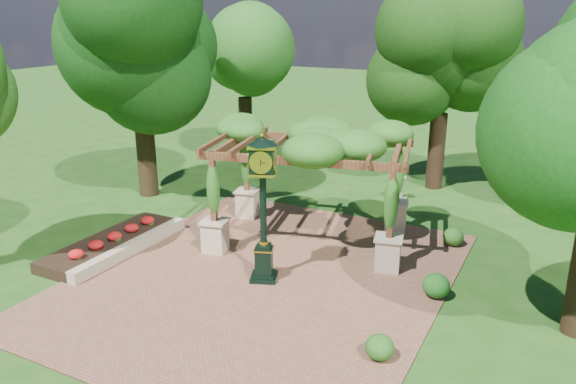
% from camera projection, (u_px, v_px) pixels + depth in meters
% --- Properties ---
extents(ground, '(120.00, 120.00, 0.00)m').
position_uv_depth(ground, '(247.00, 292.00, 15.57)').
color(ground, '#1E4714').
rests_on(ground, ground).
extents(brick_plaza, '(10.00, 12.00, 0.04)m').
position_uv_depth(brick_plaza, '(264.00, 277.00, 16.41)').
color(brick_plaza, brown).
rests_on(brick_plaza, ground).
extents(border_wall, '(0.35, 5.00, 0.40)m').
position_uv_depth(border_wall, '(132.00, 248.00, 17.95)').
color(border_wall, '#C6B793').
rests_on(border_wall, ground).
extents(flower_bed, '(1.50, 5.00, 0.36)m').
position_uv_depth(flower_bed, '(111.00, 244.00, 18.34)').
color(flower_bed, red).
rests_on(flower_bed, ground).
extents(pedestal_clock, '(1.10, 1.10, 4.29)m').
position_uv_depth(pedestal_clock, '(263.00, 196.00, 15.47)').
color(pedestal_clock, black).
rests_on(pedestal_clock, brick_plaza).
extents(pergola, '(7.10, 5.31, 4.01)m').
position_uv_depth(pergola, '(311.00, 146.00, 18.03)').
color(pergola, beige).
rests_on(pergola, brick_plaza).
extents(sundial, '(0.56, 0.56, 1.00)m').
position_uv_depth(sundial, '(399.00, 190.00, 23.02)').
color(sundial, gray).
rests_on(sundial, ground).
extents(shrub_front, '(0.77, 0.77, 0.59)m').
position_uv_depth(shrub_front, '(380.00, 347.00, 12.43)').
color(shrub_front, '#235418').
rests_on(shrub_front, brick_plaza).
extents(shrub_mid, '(0.79, 0.79, 0.67)m').
position_uv_depth(shrub_mid, '(436.00, 286.00, 15.12)').
color(shrub_mid, '#1D5A19').
rests_on(shrub_mid, brick_plaza).
extents(shrub_back, '(0.88, 0.88, 0.60)m').
position_uv_depth(shrub_back, '(453.00, 237.00, 18.48)').
color(shrub_back, '#275C1A').
rests_on(shrub_back, brick_plaza).
extents(tree_west_near, '(5.06, 5.06, 9.27)m').
position_uv_depth(tree_west_near, '(137.00, 40.00, 21.90)').
color(tree_west_near, '#342514').
rests_on(tree_west_near, ground).
extents(tree_west_far, '(3.94, 3.94, 8.21)m').
position_uv_depth(tree_west_far, '(244.00, 49.00, 28.23)').
color(tree_west_far, '#2E2112').
rests_on(tree_west_far, ground).
extents(tree_north, '(4.66, 4.66, 8.50)m').
position_uv_depth(tree_north, '(445.00, 52.00, 23.00)').
color(tree_north, black).
rests_on(tree_north, ground).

